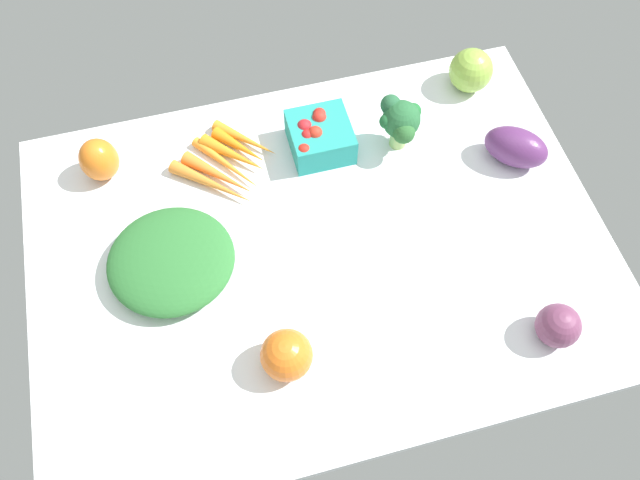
{
  "coord_description": "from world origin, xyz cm",
  "views": [
    {
      "loc": [
        14.41,
        54.56,
        104.28
      ],
      "look_at": [
        0.0,
        0.0,
        4.0
      ],
      "focal_mm": 36.2,
      "sensor_mm": 36.0,
      "label": 1
    }
  ],
  "objects_px": {
    "broccoli_head": "(401,120)",
    "heirloom_tomato_green": "(471,70)",
    "carrot_bunch": "(228,163)",
    "heirloom_tomato_orange": "(287,355)",
    "leafy_greens_clump": "(171,260)",
    "eggplant": "(516,147)",
    "red_onion_near_basket": "(558,326)",
    "bell_pepper_orange": "(99,160)",
    "berry_basket": "(319,136)"
  },
  "relations": [
    {
      "from": "eggplant",
      "to": "bell_pepper_orange",
      "type": "bearing_deg",
      "value": 27.35
    },
    {
      "from": "carrot_bunch",
      "to": "eggplant",
      "type": "relative_size",
      "value": 1.77
    },
    {
      "from": "bell_pepper_orange",
      "to": "eggplant",
      "type": "xyz_separation_m",
      "value": [
        -0.77,
        0.17,
        -0.01
      ]
    },
    {
      "from": "berry_basket",
      "to": "red_onion_near_basket",
      "type": "relative_size",
      "value": 1.58
    },
    {
      "from": "leafy_greens_clump",
      "to": "berry_basket",
      "type": "bearing_deg",
      "value": -148.67
    },
    {
      "from": "broccoli_head",
      "to": "heirloom_tomato_green",
      "type": "height_order",
      "value": "broccoli_head"
    },
    {
      "from": "bell_pepper_orange",
      "to": "heirloom_tomato_green",
      "type": "xyz_separation_m",
      "value": [
        -0.76,
        -0.03,
        0.0
      ]
    },
    {
      "from": "broccoli_head",
      "to": "berry_basket",
      "type": "relative_size",
      "value": 0.94
    },
    {
      "from": "carrot_bunch",
      "to": "eggplant",
      "type": "height_order",
      "value": "eggplant"
    },
    {
      "from": "broccoli_head",
      "to": "heirloom_tomato_green",
      "type": "relative_size",
      "value": 1.23
    },
    {
      "from": "bell_pepper_orange",
      "to": "heirloom_tomato_orange",
      "type": "height_order",
      "value": "bell_pepper_orange"
    },
    {
      "from": "carrot_bunch",
      "to": "bell_pepper_orange",
      "type": "bearing_deg",
      "value": -10.88
    },
    {
      "from": "leafy_greens_clump",
      "to": "heirloom_tomato_green",
      "type": "xyz_separation_m",
      "value": [
        -0.66,
        -0.27,
        0.02
      ]
    },
    {
      "from": "carrot_bunch",
      "to": "leafy_greens_clump",
      "type": "bearing_deg",
      "value": 54.97
    },
    {
      "from": "heirloom_tomato_orange",
      "to": "red_onion_near_basket",
      "type": "xyz_separation_m",
      "value": [
        -0.44,
        0.06,
        -0.01
      ]
    },
    {
      "from": "broccoli_head",
      "to": "heirloom_tomato_green",
      "type": "xyz_separation_m",
      "value": [
        -0.19,
        -0.11,
        -0.03
      ]
    },
    {
      "from": "carrot_bunch",
      "to": "heirloom_tomato_green",
      "type": "xyz_separation_m",
      "value": [
        -0.52,
        -0.08,
        0.03
      ]
    },
    {
      "from": "bell_pepper_orange",
      "to": "eggplant",
      "type": "distance_m",
      "value": 0.79
    },
    {
      "from": "leafy_greens_clump",
      "to": "heirloom_tomato_green",
      "type": "relative_size",
      "value": 2.49
    },
    {
      "from": "heirloom_tomato_orange",
      "to": "leafy_greens_clump",
      "type": "xyz_separation_m",
      "value": [
        0.15,
        -0.22,
        -0.01
      ]
    },
    {
      "from": "heirloom_tomato_orange",
      "to": "red_onion_near_basket",
      "type": "distance_m",
      "value": 0.45
    },
    {
      "from": "leafy_greens_clump",
      "to": "eggplant",
      "type": "distance_m",
      "value": 0.68
    },
    {
      "from": "heirloom_tomato_orange",
      "to": "red_onion_near_basket",
      "type": "relative_size",
      "value": 1.15
    },
    {
      "from": "bell_pepper_orange",
      "to": "carrot_bunch",
      "type": "distance_m",
      "value": 0.24
    },
    {
      "from": "bell_pepper_orange",
      "to": "leafy_greens_clump",
      "type": "bearing_deg",
      "value": 112.32
    },
    {
      "from": "berry_basket",
      "to": "eggplant",
      "type": "xyz_separation_m",
      "value": [
        -0.36,
        0.12,
        0.0
      ]
    },
    {
      "from": "heirloom_tomato_green",
      "to": "leafy_greens_clump",
      "type": "bearing_deg",
      "value": 22.35
    },
    {
      "from": "leafy_greens_clump",
      "to": "heirloom_tomato_green",
      "type": "bearing_deg",
      "value": -157.65
    },
    {
      "from": "bell_pepper_orange",
      "to": "broccoli_head",
      "type": "distance_m",
      "value": 0.57
    },
    {
      "from": "broccoli_head",
      "to": "carrot_bunch",
      "type": "xyz_separation_m",
      "value": [
        0.33,
        -0.03,
        -0.06
      ]
    },
    {
      "from": "broccoli_head",
      "to": "carrot_bunch",
      "type": "distance_m",
      "value": 0.34
    },
    {
      "from": "heirloom_tomato_orange",
      "to": "leafy_greens_clump",
      "type": "relative_size",
      "value": 0.38
    },
    {
      "from": "heirloom_tomato_orange",
      "to": "heirloom_tomato_green",
      "type": "xyz_separation_m",
      "value": [
        -0.51,
        -0.49,
        0.0
      ]
    },
    {
      "from": "broccoli_head",
      "to": "leafy_greens_clump",
      "type": "xyz_separation_m",
      "value": [
        0.47,
        0.16,
        -0.04
      ]
    },
    {
      "from": "berry_basket",
      "to": "eggplant",
      "type": "relative_size",
      "value": 0.95
    },
    {
      "from": "red_onion_near_basket",
      "to": "eggplant",
      "type": "bearing_deg",
      "value": -102.51
    },
    {
      "from": "bell_pepper_orange",
      "to": "berry_basket",
      "type": "relative_size",
      "value": 0.76
    },
    {
      "from": "bell_pepper_orange",
      "to": "leafy_greens_clump",
      "type": "distance_m",
      "value": 0.26
    },
    {
      "from": "berry_basket",
      "to": "carrot_bunch",
      "type": "xyz_separation_m",
      "value": [
        0.18,
        0.0,
        -0.02
      ]
    },
    {
      "from": "bell_pepper_orange",
      "to": "heirloom_tomato_orange",
      "type": "xyz_separation_m",
      "value": [
        -0.25,
        0.46,
        -0.0
      ]
    },
    {
      "from": "broccoli_head",
      "to": "berry_basket",
      "type": "bearing_deg",
      "value": -11.39
    },
    {
      "from": "red_onion_near_basket",
      "to": "bell_pepper_orange",
      "type": "bearing_deg",
      "value": -37.07
    },
    {
      "from": "heirloom_tomato_orange",
      "to": "berry_basket",
      "type": "bearing_deg",
      "value": -111.41
    },
    {
      "from": "berry_basket",
      "to": "eggplant",
      "type": "bearing_deg",
      "value": 160.97
    },
    {
      "from": "broccoli_head",
      "to": "heirloom_tomato_green",
      "type": "bearing_deg",
      "value": -150.29
    },
    {
      "from": "heirloom_tomato_orange",
      "to": "leafy_greens_clump",
      "type": "height_order",
      "value": "heirloom_tomato_orange"
    },
    {
      "from": "eggplant",
      "to": "red_onion_near_basket",
      "type": "bearing_deg",
      "value": 117.07
    },
    {
      "from": "broccoli_head",
      "to": "carrot_bunch",
      "type": "height_order",
      "value": "broccoli_head"
    },
    {
      "from": "heirloom_tomato_green",
      "to": "berry_basket",
      "type": "bearing_deg",
      "value": 12.81
    },
    {
      "from": "leafy_greens_clump",
      "to": "red_onion_near_basket",
      "type": "height_order",
      "value": "red_onion_near_basket"
    }
  ]
}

